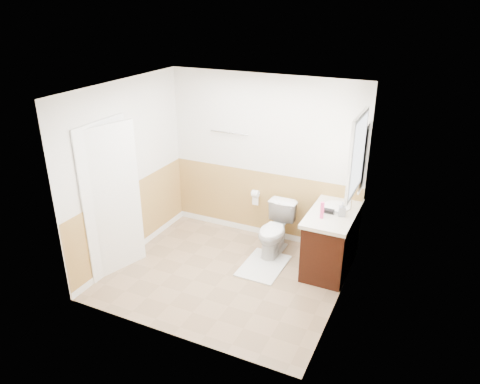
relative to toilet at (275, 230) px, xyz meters
The scene contains 32 objects.
floor 0.99m from the toilet, 114.45° to the right, with size 3.00×3.00×0.00m, color #8C7051.
ceiling 2.32m from the toilet, 114.45° to the right, with size 3.00×3.00×0.00m, color white.
wall_back 1.06m from the toilet, 129.66° to the left, with size 3.00×3.00×0.00m, color silver.
wall_front 2.34m from the toilet, 100.12° to the right, with size 3.00×3.00×0.00m, color silver.
wall_left 2.24m from the toilet, 155.96° to the right, with size 3.00×3.00×0.00m, color silver.
wall_right 1.65m from the toilet, 36.89° to the right, with size 3.00×3.00×0.00m, color silver.
wainscot_back 0.60m from the toilet, 130.40° to the left, with size 3.00×3.00×0.00m, color tan.
wainscot_front 2.17m from the toilet, 100.17° to the right, with size 3.00×3.00×0.00m, color tan.
wainscot_left 2.05m from the toilet, 155.82° to the right, with size 2.60×2.60×0.00m, color tan.
wainscot_right 1.39m from the toilet, 37.19° to the right, with size 2.60×2.60×0.00m, color tan.
toilet is the anchor object (origin of this frame).
bath_mat 0.55m from the toilet, 90.00° to the right, with size 0.55×0.80×0.02m, color silver.
vanity_cabinet 0.83m from the toilet, ahead, with size 0.55×1.10×0.80m, color black.
vanity_knob_left 0.57m from the toilet, 12.92° to the right, with size 0.03×0.03×0.03m, color silver.
vanity_knob_right 0.57m from the toilet, ahead, with size 0.03×0.03×0.03m, color silver.
countertop 0.94m from the toilet, ahead, with size 0.60×1.15×0.05m, color beige.
sink_basin 0.97m from the toilet, ahead, with size 0.36×0.36×0.02m, color white.
faucet 1.16m from the toilet, ahead, with size 0.02×0.02×0.14m, color silver.
lotion_bottle 0.98m from the toilet, 20.80° to the right, with size 0.05×0.05×0.22m, color #E13A79.
soap_dispenser 1.12m from the toilet, ahead, with size 0.09×0.09×0.19m, color gray.
hair_dryer_body 0.94m from the toilet, ahead, with size 0.07×0.07×0.14m, color black.
hair_dryer_handle 0.90m from the toilet, ahead, with size 0.03×0.03×0.07m, color black.
mirror_panel 1.63m from the toilet, 13.39° to the left, with size 0.02×0.35×0.90m, color silver.
window_frame 1.78m from the toilet, 13.01° to the right, with size 0.04×0.80×1.00m, color white.
window_glass 1.79m from the toilet, 12.83° to the right, with size 0.01×0.70×0.90m, color white.
door 2.29m from the toilet, 144.11° to the right, with size 0.05×0.80×2.04m, color white.
door_frame 2.36m from the toilet, 145.24° to the right, with size 0.02×0.92×2.10m, color white.
door_knob 2.05m from the toilet, 150.87° to the right, with size 0.06×0.06×0.06m, color silver.
towel_bar 1.60m from the toilet, 156.32° to the left, with size 0.02×0.02×0.62m, color silver.
tp_holder_bar 0.70m from the toilet, 141.11° to the left, with size 0.02×0.02×0.14m, color silver.
tp_roll 0.70m from the toilet, 141.11° to the left, with size 0.11×0.11×0.10m, color white.
tp_sheet 0.66m from the toilet, 141.11° to the left, with size 0.10×0.01×0.16m, color white.
Camera 1 is at (2.38, -4.59, 3.48)m, focal length 33.88 mm.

